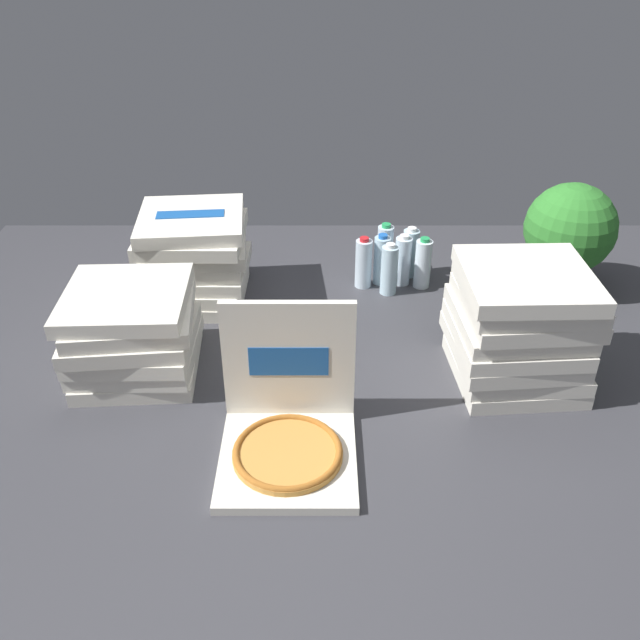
{
  "coord_description": "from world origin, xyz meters",
  "views": [
    {
      "loc": [
        -0.03,
        -1.9,
        1.42
      ],
      "look_at": [
        -0.04,
        0.1,
        0.14
      ],
      "focal_mm": 37.95,
      "sensor_mm": 36.0,
      "label": 1
    }
  ],
  "objects_px": {
    "water_bottle_6": "(366,263)",
    "water_bottle_0": "(388,249)",
    "open_pizza_box": "(290,425)",
    "water_bottle_5": "(413,253)",
    "pizza_stack_center_far": "(136,332)",
    "pizza_stack_right_mid": "(197,257)",
    "water_bottle_1": "(385,260)",
    "pizza_stack_center_near": "(522,326)",
    "water_bottle_2": "(406,261)",
    "water_bottle_3": "(392,270)",
    "potted_plant": "(572,234)",
    "water_bottle_4": "(426,264)"
  },
  "relations": [
    {
      "from": "water_bottle_1",
      "to": "pizza_stack_center_near",
      "type": "bearing_deg",
      "value": -59.24
    },
    {
      "from": "potted_plant",
      "to": "open_pizza_box",
      "type": "bearing_deg",
      "value": -138.55
    },
    {
      "from": "pizza_stack_right_mid",
      "to": "water_bottle_3",
      "type": "bearing_deg",
      "value": 2.36
    },
    {
      "from": "water_bottle_5",
      "to": "water_bottle_6",
      "type": "xyz_separation_m",
      "value": [
        -0.21,
        -0.1,
        0.0
      ]
    },
    {
      "from": "pizza_stack_center_near",
      "to": "water_bottle_3",
      "type": "relative_size",
      "value": 2.01
    },
    {
      "from": "pizza_stack_right_mid",
      "to": "pizza_stack_center_near",
      "type": "distance_m",
      "value": 1.28
    },
    {
      "from": "water_bottle_4",
      "to": "water_bottle_6",
      "type": "distance_m",
      "value": 0.25
    },
    {
      "from": "water_bottle_6",
      "to": "water_bottle_0",
      "type": "bearing_deg",
      "value": 53.11
    },
    {
      "from": "open_pizza_box",
      "to": "water_bottle_2",
      "type": "relative_size",
      "value": 1.91
    },
    {
      "from": "potted_plant",
      "to": "water_bottle_1",
      "type": "bearing_deg",
      "value": 176.03
    },
    {
      "from": "water_bottle_2",
      "to": "potted_plant",
      "type": "xyz_separation_m",
      "value": [
        0.65,
        -0.05,
        0.15
      ]
    },
    {
      "from": "water_bottle_3",
      "to": "potted_plant",
      "type": "xyz_separation_m",
      "value": [
        0.72,
        0.03,
        0.15
      ]
    },
    {
      "from": "pizza_stack_right_mid",
      "to": "water_bottle_3",
      "type": "xyz_separation_m",
      "value": [
        0.79,
        0.03,
        -0.07
      ]
    },
    {
      "from": "water_bottle_0",
      "to": "water_bottle_1",
      "type": "relative_size",
      "value": 1.0
    },
    {
      "from": "open_pizza_box",
      "to": "water_bottle_1",
      "type": "xyz_separation_m",
      "value": [
        0.35,
        1.02,
        0.02
      ]
    },
    {
      "from": "pizza_stack_center_near",
      "to": "water_bottle_6",
      "type": "height_order",
      "value": "pizza_stack_center_near"
    },
    {
      "from": "pizza_stack_center_near",
      "to": "water_bottle_2",
      "type": "relative_size",
      "value": 2.01
    },
    {
      "from": "water_bottle_0",
      "to": "water_bottle_5",
      "type": "height_order",
      "value": "same"
    },
    {
      "from": "pizza_stack_center_far",
      "to": "water_bottle_6",
      "type": "bearing_deg",
      "value": 36.22
    },
    {
      "from": "open_pizza_box",
      "to": "water_bottle_1",
      "type": "bearing_deg",
      "value": 70.87
    },
    {
      "from": "pizza_stack_right_mid",
      "to": "water_bottle_1",
      "type": "xyz_separation_m",
      "value": [
        0.76,
        0.12,
        -0.07
      ]
    },
    {
      "from": "water_bottle_1",
      "to": "open_pizza_box",
      "type": "bearing_deg",
      "value": -109.13
    },
    {
      "from": "open_pizza_box",
      "to": "water_bottle_3",
      "type": "xyz_separation_m",
      "value": [
        0.38,
        0.93,
        0.02
      ]
    },
    {
      "from": "pizza_stack_right_mid",
      "to": "water_bottle_1",
      "type": "relative_size",
      "value": 2.0
    },
    {
      "from": "open_pizza_box",
      "to": "pizza_stack_right_mid",
      "type": "height_order",
      "value": "open_pizza_box"
    },
    {
      "from": "pizza_stack_center_near",
      "to": "water_bottle_6",
      "type": "relative_size",
      "value": 2.01
    },
    {
      "from": "water_bottle_0",
      "to": "water_bottle_3",
      "type": "xyz_separation_m",
      "value": [
        0.0,
        -0.19,
        0.0
      ]
    },
    {
      "from": "open_pizza_box",
      "to": "water_bottle_3",
      "type": "distance_m",
      "value": 1.0
    },
    {
      "from": "open_pizza_box",
      "to": "pizza_stack_center_far",
      "type": "distance_m",
      "value": 0.67
    },
    {
      "from": "pizza_stack_right_mid",
      "to": "potted_plant",
      "type": "relative_size",
      "value": 0.98
    },
    {
      "from": "pizza_stack_right_mid",
      "to": "pizza_stack_center_near",
      "type": "bearing_deg",
      "value": -25.22
    },
    {
      "from": "water_bottle_2",
      "to": "potted_plant",
      "type": "relative_size",
      "value": 0.49
    },
    {
      "from": "open_pizza_box",
      "to": "water_bottle_2",
      "type": "xyz_separation_m",
      "value": [
        0.44,
        1.01,
        0.02
      ]
    },
    {
      "from": "potted_plant",
      "to": "pizza_stack_center_near",
      "type": "bearing_deg",
      "value": -119.54
    },
    {
      "from": "pizza_stack_right_mid",
      "to": "potted_plant",
      "type": "bearing_deg",
      "value": 2.55
    },
    {
      "from": "water_bottle_2",
      "to": "potted_plant",
      "type": "height_order",
      "value": "potted_plant"
    },
    {
      "from": "water_bottle_1",
      "to": "pizza_stack_center_far",
      "type": "bearing_deg",
      "value": -145.0
    },
    {
      "from": "open_pizza_box",
      "to": "water_bottle_5",
      "type": "height_order",
      "value": "open_pizza_box"
    },
    {
      "from": "water_bottle_2",
      "to": "water_bottle_6",
      "type": "distance_m",
      "value": 0.17
    },
    {
      "from": "pizza_stack_center_near",
      "to": "water_bottle_0",
      "type": "relative_size",
      "value": 2.01
    },
    {
      "from": "potted_plant",
      "to": "water_bottle_4",
      "type": "bearing_deg",
      "value": 178.06
    },
    {
      "from": "open_pizza_box",
      "to": "water_bottle_4",
      "type": "xyz_separation_m",
      "value": [
        0.52,
        0.99,
        0.02
      ]
    },
    {
      "from": "water_bottle_1",
      "to": "water_bottle_2",
      "type": "relative_size",
      "value": 1.0
    },
    {
      "from": "pizza_stack_center_far",
      "to": "pizza_stack_right_mid",
      "type": "xyz_separation_m",
      "value": [
        0.13,
        0.51,
        0.03
      ]
    },
    {
      "from": "pizza_stack_center_far",
      "to": "water_bottle_0",
      "type": "height_order",
      "value": "pizza_stack_center_far"
    },
    {
      "from": "water_bottle_0",
      "to": "pizza_stack_center_near",
      "type": "bearing_deg",
      "value": -64.13
    },
    {
      "from": "water_bottle_1",
      "to": "water_bottle_2",
      "type": "bearing_deg",
      "value": -3.32
    },
    {
      "from": "water_bottle_2",
      "to": "water_bottle_4",
      "type": "xyz_separation_m",
      "value": [
        0.08,
        -0.03,
        0.0
      ]
    },
    {
      "from": "pizza_stack_right_mid",
      "to": "pizza_stack_center_near",
      "type": "height_order",
      "value": "pizza_stack_center_near"
    },
    {
      "from": "water_bottle_0",
      "to": "water_bottle_2",
      "type": "relative_size",
      "value": 1.0
    }
  ]
}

